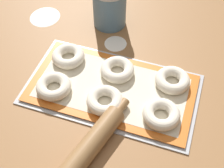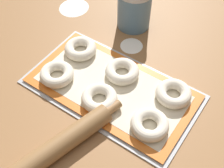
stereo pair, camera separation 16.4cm
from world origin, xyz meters
TOP-DOWN VIEW (x-y plane):
  - ground_plane at (0.00, 0.00)m, footprint 2.80×2.80m
  - baking_tray at (-0.02, 0.02)m, footprint 0.52×0.29m
  - baking_mat at (-0.02, 0.02)m, footprint 0.50×0.27m
  - bagel_front_left at (-0.18, -0.05)m, footprint 0.11×0.11m
  - bagel_front_center at (-0.02, -0.05)m, footprint 0.11×0.11m
  - bagel_front_right at (0.15, -0.04)m, footprint 0.11×0.11m
  - bagel_back_left at (-0.19, 0.08)m, footprint 0.11×0.11m
  - bagel_back_center at (-0.02, 0.08)m, footprint 0.11×0.11m
  - bagel_back_right at (0.15, 0.09)m, footprint 0.11×0.11m
  - flour_canister at (-0.12, 0.31)m, footprint 0.12×0.12m
  - rolling_pin at (-0.01, -0.22)m, footprint 0.13×0.38m
  - flour_patch_near at (-0.37, 0.27)m, footprint 0.11×0.12m
  - flour_patch_far at (-0.07, 0.21)m, footprint 0.08×0.08m

SIDE VIEW (x-z plane):
  - ground_plane at x=0.00m, z-range 0.00..0.00m
  - flour_patch_far at x=-0.07m, z-range 0.00..0.00m
  - flour_patch_near at x=-0.37m, z-range 0.00..0.00m
  - baking_tray at x=-0.02m, z-range 0.00..0.01m
  - baking_mat at x=-0.02m, z-range 0.01..0.01m
  - bagel_front_left at x=-0.18m, z-range 0.01..0.04m
  - bagel_front_center at x=-0.02m, z-range 0.01..0.04m
  - bagel_front_right at x=0.15m, z-range 0.01..0.04m
  - bagel_back_left at x=-0.19m, z-range 0.01..0.04m
  - bagel_back_center at x=-0.02m, z-range 0.01..0.04m
  - bagel_back_right at x=0.15m, z-range 0.01..0.04m
  - rolling_pin at x=-0.01m, z-range 0.00..0.06m
  - flour_canister at x=-0.12m, z-range 0.00..0.15m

